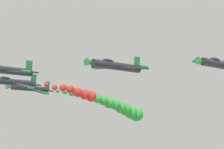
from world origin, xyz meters
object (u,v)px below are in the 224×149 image
at_px(airplane_left_inner, 116,66).
at_px(airplane_left_outer, 221,65).
at_px(airplane_right_inner, 12,82).
at_px(airplane_lead, 3,70).
at_px(airplane_right_outer, 30,88).

height_order(airplane_left_inner, airplane_left_outer, airplane_left_outer).
bearing_deg(airplane_right_inner, airplane_left_inner, -178.28).
xyz_separation_m(airplane_lead, airplane_right_outer, (23.47, -21.42, 0.35)).
relative_size(airplane_left_inner, airplane_right_inner, 1.00).
height_order(airplane_lead, airplane_right_outer, airplane_right_outer).
bearing_deg(airplane_left_outer, airplane_lead, 42.38).
bearing_deg(airplane_right_inner, airplane_left_outer, -162.87).
bearing_deg(airplane_left_outer, airplane_right_inner, 17.13).
relative_size(airplane_left_inner, airplane_left_outer, 1.00).
relative_size(airplane_left_inner, airplane_right_outer, 1.00).
xyz_separation_m(airplane_left_inner, airplane_left_outer, (-10.52, -9.95, 0.13)).
xyz_separation_m(airplane_left_outer, airplane_right_outer, (45.83, -1.01, -0.19)).
bearing_deg(airplane_left_inner, airplane_right_outer, -17.24).
height_order(airplane_right_inner, airplane_left_outer, airplane_left_outer).
distance_m(airplane_lead, airplane_right_outer, 31.77).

